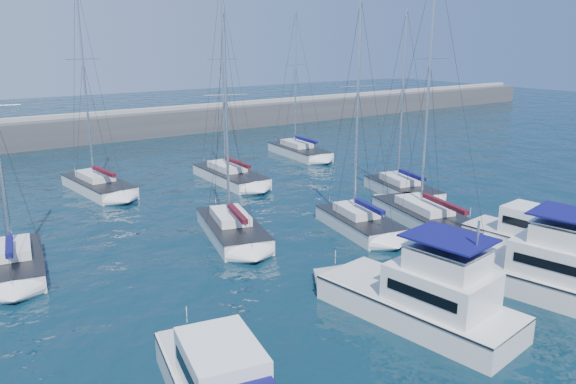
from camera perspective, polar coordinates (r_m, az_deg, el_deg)
ground at (r=30.63m, az=13.74°, el=-8.68°), size 220.00×220.00×0.00m
breakwater at (r=74.21m, az=-17.73°, el=6.00°), size 160.00×6.00×4.45m
motor_yacht_port_outer at (r=20.23m, az=-7.20°, el=-18.79°), size 4.09×7.48×3.20m
motor_yacht_port_inner at (r=25.90m, az=13.83°, el=-10.54°), size 4.84×9.49×4.69m
motor_yacht_stbd_inner at (r=30.85m, az=24.55°, el=-7.23°), size 5.48×9.28×4.69m
motor_yacht_stbd_outer at (r=36.13m, az=22.47°, el=-4.08°), size 3.38×5.93×3.20m
sailboat_mid_a at (r=33.84m, az=-26.17°, el=-6.55°), size 4.12×7.25×14.25m
sailboat_mid_b at (r=35.94m, az=-5.67°, el=-3.75°), size 4.98×8.48×14.22m
sailboat_mid_c at (r=37.25m, az=7.22°, el=-3.07°), size 4.19×7.38×14.94m
sailboat_mid_d at (r=39.12m, az=14.05°, el=-2.52°), size 5.26×10.16×17.71m
sailboat_mid_e at (r=46.03m, az=11.53°, el=0.32°), size 4.69×7.84×14.76m
sailboat_back_a at (r=48.77m, az=-18.72°, el=0.68°), size 3.95×8.76×17.13m
sailboat_back_b at (r=49.75m, az=-5.92°, el=1.69°), size 3.34×8.96×16.92m
sailboat_back_c at (r=60.35m, az=1.13°, el=4.19°), size 3.78×8.91×15.26m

